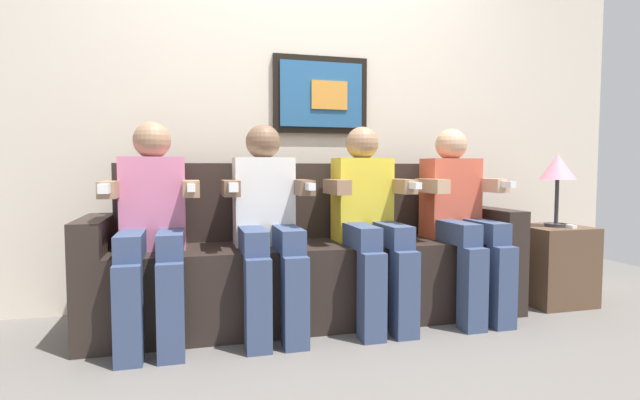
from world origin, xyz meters
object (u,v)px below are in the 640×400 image
(person_leftmost, at_px, (152,222))
(person_rightmost, at_px, (461,213))
(couch, at_px, (312,265))
(person_left_center, at_px, (267,219))
(table_lamp, at_px, (558,170))
(side_table_right, at_px, (552,265))
(person_right_center, at_px, (369,216))
(spare_remote_on_table, at_px, (567,226))

(person_leftmost, relative_size, person_rightmost, 1.00)
(couch, relative_size, person_left_center, 2.21)
(person_leftmost, xyz_separation_m, person_rightmost, (1.73, 0.00, -0.00))
(table_lamp, bearing_deg, person_left_center, -178.73)
(person_rightmost, bearing_deg, person_left_center, -179.98)
(person_rightmost, height_order, table_lamp, person_rightmost)
(person_left_center, xyz_separation_m, person_rightmost, (1.15, 0.00, -0.00))
(couch, distance_m, person_left_center, 0.44)
(side_table_right, relative_size, table_lamp, 1.09)
(couch, xyz_separation_m, person_right_center, (0.29, -0.17, 0.29))
(person_left_center, height_order, table_lamp, person_left_center)
(person_left_center, xyz_separation_m, side_table_right, (1.86, 0.06, -0.36))
(person_rightmost, xyz_separation_m, side_table_right, (0.71, 0.06, -0.36))
(person_leftmost, bearing_deg, person_right_center, 0.02)
(person_left_center, bearing_deg, side_table_right, 1.89)
(side_table_right, bearing_deg, person_leftmost, -178.55)
(spare_remote_on_table, bearing_deg, person_rightmost, 178.38)
(person_left_center, bearing_deg, spare_remote_on_table, -0.62)
(person_leftmost, height_order, spare_remote_on_table, person_leftmost)
(person_right_center, xyz_separation_m, table_lamp, (1.29, 0.04, 0.25))
(side_table_right, xyz_separation_m, table_lamp, (0.00, -0.02, 0.61))
(person_leftmost, height_order, person_right_center, same)
(couch, bearing_deg, person_leftmost, -168.93)
(person_leftmost, bearing_deg, spare_remote_on_table, -0.47)
(person_rightmost, height_order, spare_remote_on_table, person_rightmost)
(couch, xyz_separation_m, table_lamp, (1.58, -0.13, 0.55))
(person_rightmost, bearing_deg, table_lamp, 3.30)
(spare_remote_on_table, bearing_deg, person_leftmost, 179.53)
(person_leftmost, distance_m, person_left_center, 0.58)
(couch, height_order, person_leftmost, person_leftmost)
(person_left_center, bearing_deg, person_leftmost, 180.00)
(person_left_center, relative_size, table_lamp, 2.41)
(couch, relative_size, person_leftmost, 2.21)
(person_leftmost, bearing_deg, side_table_right, 1.45)
(person_right_center, relative_size, side_table_right, 2.22)
(side_table_right, distance_m, spare_remote_on_table, 0.27)
(person_rightmost, relative_size, side_table_right, 2.22)
(person_leftmost, xyz_separation_m, side_table_right, (2.44, 0.06, -0.36))
(table_lamp, bearing_deg, spare_remote_on_table, -64.71)
(person_left_center, relative_size, spare_remote_on_table, 8.54)
(person_left_center, height_order, person_right_center, same)
(side_table_right, bearing_deg, person_right_center, -177.28)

